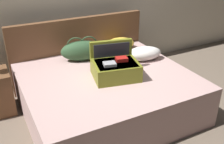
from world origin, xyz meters
name	(u,v)px	position (x,y,z in m)	size (l,w,h in m)	color
ground_plane	(123,128)	(0.00, 0.00, 0.00)	(12.00, 12.00, 0.00)	#6B5B4C
bed	(107,93)	(0.00, 0.40, 0.25)	(1.92, 1.70, 0.49)	#BC9993
headboard	(80,51)	(0.00, 1.29, 0.48)	(1.96, 0.08, 0.97)	brown
hard_case_large	(115,67)	(0.07, 0.33, 0.61)	(0.58, 0.53, 0.38)	olive
duffel_bag	(82,50)	(-0.09, 0.95, 0.63)	(0.59, 0.34, 0.32)	#2D4C2D
pillow_near_headboard	(120,44)	(0.55, 1.07, 0.57)	(0.41, 0.31, 0.16)	gold
pillow_center_head	(144,53)	(0.63, 0.59, 0.58)	(0.47, 0.25, 0.18)	white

